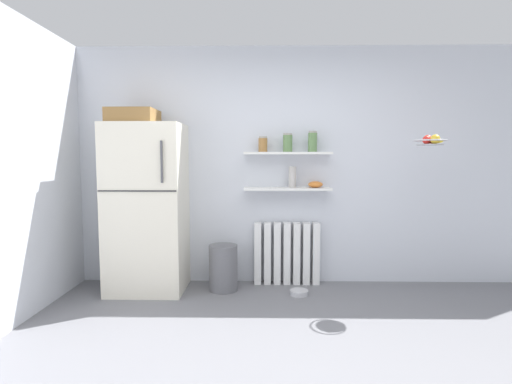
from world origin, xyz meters
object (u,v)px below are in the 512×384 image
(trash_bin, at_px, (223,268))
(storage_jar_1, at_px, (288,143))
(refrigerator, at_px, (147,205))
(shelf_bowl, at_px, (315,184))
(storage_jar_2, at_px, (313,142))
(pet_food_bowl, at_px, (299,293))
(storage_jar_0, at_px, (263,144))
(radiator, at_px, (287,253))
(vase, at_px, (292,177))
(hanging_fruit_basket, at_px, (431,141))

(trash_bin, bearing_deg, storage_jar_1, 16.10)
(refrigerator, distance_m, shelf_bowl, 1.80)
(refrigerator, distance_m, storage_jar_2, 1.88)
(pet_food_bowl, bearing_deg, storage_jar_0, 137.52)
(refrigerator, height_order, radiator, refrigerator)
(trash_bin, height_order, pet_food_bowl, trash_bin)
(shelf_bowl, bearing_deg, radiator, 174.35)
(storage_jar_1, relative_size, storage_jar_2, 0.90)
(storage_jar_1, xyz_separation_m, vase, (0.05, -0.00, -0.37))
(refrigerator, height_order, vase, refrigerator)
(storage_jar_0, bearing_deg, hanging_fruit_basket, -16.72)
(vase, xyz_separation_m, pet_food_bowl, (0.05, -0.34, -1.16))
(radiator, height_order, storage_jar_2, storage_jar_2)
(shelf_bowl, bearing_deg, hanging_fruit_basket, -25.07)
(shelf_bowl, bearing_deg, refrigerator, -173.59)
(vase, distance_m, shelf_bowl, 0.26)
(storage_jar_2, bearing_deg, radiator, 173.56)
(refrigerator, distance_m, vase, 1.57)
(radiator, xyz_separation_m, vase, (0.05, -0.03, 0.85))
(radiator, distance_m, vase, 0.85)
(storage_jar_0, bearing_deg, storage_jar_2, 0.00)
(trash_bin, bearing_deg, hanging_fruit_basket, -7.96)
(vase, bearing_deg, storage_jar_0, 180.00)
(vase, height_order, hanging_fruit_basket, hanging_fruit_basket)
(storage_jar_0, distance_m, shelf_bowl, 0.71)
(trash_bin, xyz_separation_m, pet_food_bowl, (0.79, -0.14, -0.22))
(radiator, bearing_deg, vase, -29.32)
(refrigerator, height_order, trash_bin, refrigerator)
(trash_bin, height_order, hanging_fruit_basket, hanging_fruit_basket)
(refrigerator, xyz_separation_m, storage_jar_1, (1.48, 0.20, 0.65))
(storage_jar_2, bearing_deg, hanging_fruit_basket, -24.29)
(shelf_bowl, xyz_separation_m, pet_food_bowl, (-0.20, -0.34, -1.08))
(shelf_bowl, relative_size, pet_food_bowl, 0.84)
(storage_jar_0, relative_size, vase, 0.73)
(storage_jar_1, distance_m, trash_bin, 1.49)
(storage_jar_2, distance_m, trash_bin, 1.64)
(storage_jar_2, height_order, trash_bin, storage_jar_2)
(vase, distance_m, pet_food_bowl, 1.21)
(shelf_bowl, distance_m, hanging_fruit_basket, 1.21)
(refrigerator, relative_size, vase, 8.22)
(radiator, relative_size, trash_bin, 1.49)
(vase, bearing_deg, refrigerator, -172.55)
(shelf_bowl, bearing_deg, storage_jar_2, 180.00)
(storage_jar_2, distance_m, shelf_bowl, 0.46)
(shelf_bowl, xyz_separation_m, hanging_fruit_basket, (1.02, -0.48, 0.45))
(pet_food_bowl, height_order, hanging_fruit_basket, hanging_fruit_basket)
(radiator, bearing_deg, trash_bin, -161.60)
(hanging_fruit_basket, bearing_deg, trash_bin, 172.04)
(refrigerator, bearing_deg, vase, 7.45)
(storage_jar_2, bearing_deg, trash_bin, -168.27)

